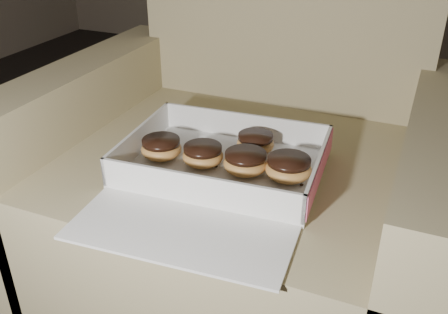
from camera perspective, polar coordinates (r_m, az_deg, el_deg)
armchair at (r=1.12m, az=2.35°, el=-3.46°), size 0.86×0.73×0.90m
bakery_box at (r=0.91m, az=-0.61°, el=-1.97°), size 0.38×0.44×0.06m
donut_a at (r=0.91m, az=2.47°, el=-0.57°), size 0.08×0.08×0.04m
donut_b at (r=0.94m, az=-2.43°, el=0.26°), size 0.08×0.08×0.04m
donut_c at (r=0.97m, az=-7.17°, el=1.06°), size 0.08×0.08×0.04m
donut_d at (r=0.98m, az=3.62°, el=1.67°), size 0.07×0.07×0.04m
donut_e at (r=0.90m, az=7.39°, el=-1.24°), size 0.08×0.08×0.04m
crumb_a at (r=0.82m, az=7.06°, el=-6.04°), size 0.01×0.01×0.00m
crumb_b at (r=0.89m, az=8.88°, el=-3.16°), size 0.01×0.01×0.00m
crumb_c at (r=0.85m, az=1.56°, el=-4.42°), size 0.01×0.01×0.00m
crumb_d at (r=0.88m, az=-3.86°, el=-3.21°), size 0.01×0.01×0.00m
crumb_e at (r=0.93m, az=-0.95°, el=-1.08°), size 0.01×0.01×0.00m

